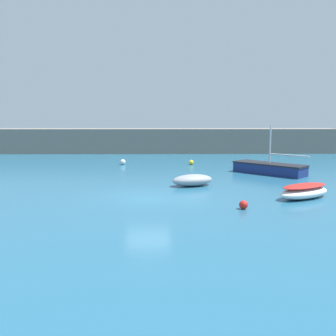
% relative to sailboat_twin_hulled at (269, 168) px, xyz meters
% --- Properties ---
extents(ground_plane, '(120.00, 120.00, 0.20)m').
position_rel_sailboat_twin_hulled_xyz_m(ground_plane, '(-9.28, -8.64, -0.55)').
color(ground_plane, '#235B7A').
extents(harbor_breakwater, '(44.70, 3.91, 2.99)m').
position_rel_sailboat_twin_hulled_xyz_m(harbor_breakwater, '(-9.28, 17.52, 1.04)').
color(harbor_breakwater, slate).
rests_on(harbor_breakwater, ground_plane).
extents(sailboat_twin_hulled, '(5.37, 5.31, 3.85)m').
position_rel_sailboat_twin_hulled_xyz_m(sailboat_twin_hulled, '(0.00, 0.00, 0.00)').
color(sailboat_twin_hulled, navy).
rests_on(sailboat_twin_hulled, ground_plane).
extents(open_tender_yellow, '(3.06, 2.20, 0.76)m').
position_rel_sailboat_twin_hulled_xyz_m(open_tender_yellow, '(-6.50, -4.99, -0.07)').
color(open_tender_yellow, gray).
rests_on(open_tender_yellow, ground_plane).
extents(rowboat_with_red_cover, '(3.74, 2.93, 0.81)m').
position_rel_sailboat_twin_hulled_xyz_m(rowboat_with_red_cover, '(-0.53, -8.81, -0.04)').
color(rowboat_with_red_cover, white).
rests_on(rowboat_with_red_cover, ground_plane).
extents(mooring_buoy_white, '(0.50, 0.50, 0.50)m').
position_rel_sailboat_twin_hulled_xyz_m(mooring_buoy_white, '(-12.24, 5.88, -0.20)').
color(mooring_buoy_white, white).
rests_on(mooring_buoy_white, ground_plane).
extents(mooring_buoy_yellow, '(0.45, 0.45, 0.45)m').
position_rel_sailboat_twin_hulled_xyz_m(mooring_buoy_yellow, '(-5.77, 5.70, -0.23)').
color(mooring_buoy_yellow, yellow).
rests_on(mooring_buoy_yellow, ground_plane).
extents(mooring_buoy_red, '(0.44, 0.44, 0.44)m').
position_rel_sailboat_twin_hulled_xyz_m(mooring_buoy_red, '(-4.45, -11.21, -0.23)').
color(mooring_buoy_red, red).
rests_on(mooring_buoy_red, ground_plane).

